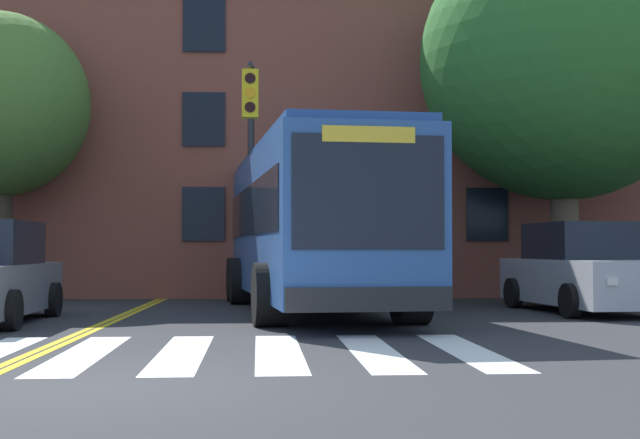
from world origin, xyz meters
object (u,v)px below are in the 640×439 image
at_px(city_bus, 310,224).
at_px(street_tree_curbside_large, 563,61).
at_px(traffic_light_overhead, 251,142).
at_px(car_silver_far_lane, 581,271).

xyz_separation_m(city_bus, street_tree_curbside_large, (6.14, 2.26, 3.97)).
xyz_separation_m(traffic_light_overhead, street_tree_curbside_large, (7.42, 1.01, 2.09)).
distance_m(city_bus, street_tree_curbside_large, 7.65).
bearing_deg(street_tree_curbside_large, car_silver_far_lane, -101.44).
distance_m(car_silver_far_lane, street_tree_curbside_large, 5.72).
bearing_deg(city_bus, traffic_light_overhead, 135.73).
xyz_separation_m(city_bus, traffic_light_overhead, (-1.29, 1.26, 1.87)).
relative_size(car_silver_far_lane, traffic_light_overhead, 0.87).
bearing_deg(traffic_light_overhead, city_bus, -44.27).
distance_m(city_bus, car_silver_far_lane, 5.68).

